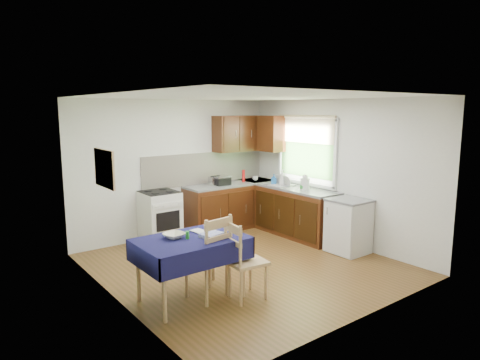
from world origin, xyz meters
TOP-DOWN VIEW (x-y plane):
  - floor at (0.00, 0.00)m, footprint 4.20×4.20m
  - ceiling at (0.00, 0.00)m, footprint 4.00×4.20m
  - wall_back at (0.00, 2.10)m, footprint 4.00×0.02m
  - wall_front at (0.00, -2.10)m, footprint 4.00×0.02m
  - wall_left at (-2.00, 0.00)m, footprint 0.02×4.20m
  - wall_right at (2.00, 0.00)m, footprint 0.02×4.20m
  - base_cabinets at (1.36, 1.26)m, footprint 1.90×2.30m
  - worktop_back at (1.05, 1.80)m, footprint 1.90×0.60m
  - worktop_right at (1.70, 0.65)m, footprint 0.60×1.70m
  - worktop_corner at (1.70, 1.80)m, footprint 0.60×0.60m
  - splashback at (0.65, 2.08)m, footprint 2.70×0.02m
  - upper_cabinets at (1.52, 1.80)m, footprint 1.20×0.85m
  - stove at (-0.50, 1.80)m, footprint 0.60×0.61m
  - window at (1.97, 0.70)m, footprint 0.04×1.48m
  - fridge at (1.70, -0.55)m, footprint 0.58×0.60m
  - corkboard at (-1.97, 0.30)m, footprint 0.04×0.62m
  - dining_table at (-1.25, -0.52)m, footprint 1.29×0.87m
  - chair_far at (-1.05, -0.65)m, footprint 0.53×0.53m
  - chair_near at (-0.75, -0.89)m, footprint 0.49×0.49m
  - toaster at (0.66, 1.78)m, footprint 0.24×0.15m
  - sandwich_press at (0.78, 1.75)m, footprint 0.30×0.26m
  - sauce_bottle at (1.31, 1.74)m, footprint 0.06×0.06m
  - yellow_packet at (0.76, 1.90)m, footprint 0.13×0.10m
  - dish_rack at (1.63, 0.97)m, footprint 0.43×0.33m
  - kettle at (1.69, 0.43)m, footprint 0.16×0.16m
  - cup at (1.61, 1.74)m, footprint 0.13×0.13m
  - soap_bottle_a at (1.63, 0.97)m, footprint 0.17×0.17m
  - soap_bottle_b at (1.59, 1.16)m, footprint 0.13×0.13m
  - soap_bottle_c at (1.65, 0.45)m, footprint 0.17×0.17m
  - plate_bowl at (-1.41, -0.39)m, footprint 0.30×0.30m
  - book at (-1.10, -0.35)m, footprint 0.17×0.21m
  - spice_jar at (-1.30, -0.52)m, footprint 0.05×0.05m
  - tea_towel at (-1.02, -0.63)m, footprint 0.30×0.26m

SIDE VIEW (x-z plane):
  - floor at x=0.00m, z-range 0.00..0.00m
  - base_cabinets at x=1.36m, z-range 0.00..0.86m
  - fridge at x=1.70m, z-range 0.00..0.88m
  - stove at x=-0.50m, z-range 0.00..0.92m
  - chair_near at x=-0.75m, z-range 0.03..1.02m
  - chair_far at x=-1.05m, z-range 0.03..1.09m
  - dining_table at x=-1.25m, z-range 0.28..1.06m
  - book at x=-1.10m, z-range 0.78..0.79m
  - tea_towel at x=-1.02m, z-range 0.78..0.83m
  - plate_bowl at x=-1.41m, z-range 0.78..0.84m
  - spice_jar at x=-1.30m, z-range 0.78..0.87m
  - worktop_back at x=1.05m, z-range 0.86..0.90m
  - worktop_right at x=1.70m, z-range 0.86..0.90m
  - worktop_corner at x=1.70m, z-range 0.86..0.90m
  - dish_rack at x=1.63m, z-range 0.82..1.03m
  - cup at x=1.61m, z-range 0.90..0.99m
  - soap_bottle_c at x=1.65m, z-range 0.90..1.06m
  - yellow_packet at x=0.76m, z-range 0.90..1.07m
  - toaster at x=0.66m, z-range 0.89..1.08m
  - sandwich_press at x=0.78m, z-range 0.90..1.07m
  - soap_bottle_b at x=1.59m, z-range 0.90..1.11m
  - sauce_bottle at x=1.31m, z-range 0.90..1.14m
  - kettle at x=1.69m, z-range 0.88..1.16m
  - soap_bottle_a at x=1.63m, z-range 0.90..1.21m
  - splashback at x=0.65m, z-range 0.90..1.50m
  - wall_back at x=0.00m, z-range 0.00..2.50m
  - wall_front at x=0.00m, z-range 0.00..2.50m
  - wall_left at x=-2.00m, z-range 0.00..2.50m
  - wall_right at x=2.00m, z-range 0.00..2.50m
  - corkboard at x=-1.97m, z-range 1.36..1.83m
  - window at x=1.97m, z-range 1.02..2.28m
  - upper_cabinets at x=1.52m, z-range 1.50..2.20m
  - ceiling at x=0.00m, z-range 2.49..2.51m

